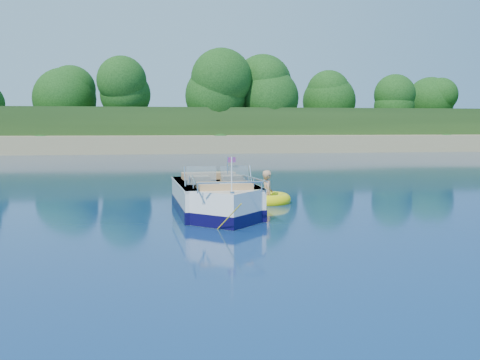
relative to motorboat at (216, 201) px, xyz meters
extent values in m
plane|color=#0A194B|center=(2.92, -3.36, -0.36)|extent=(160.00, 160.00, 0.00)
cube|color=tan|center=(2.92, 34.64, 0.14)|extent=(170.00, 8.00, 2.00)
cube|color=#1B3515|center=(2.92, 61.64, 0.64)|extent=(170.00, 56.00, 6.00)
cylinder|color=black|center=(-15.08, 37.14, 2.74)|extent=(0.44, 0.44, 3.20)
sphere|color=black|center=(-15.08, 37.14, 5.78)|extent=(5.28, 5.28, 5.28)
cylinder|color=black|center=(2.92, 38.64, 2.94)|extent=(0.44, 0.44, 3.60)
sphere|color=black|center=(2.92, 38.64, 6.36)|extent=(5.94, 5.94, 5.94)
cylinder|color=black|center=(22.92, 36.64, 2.44)|extent=(0.44, 0.44, 2.60)
sphere|color=black|center=(22.92, 36.64, 4.91)|extent=(4.29, 4.29, 4.29)
cube|color=white|center=(-0.02, 0.37, -0.06)|extent=(2.14, 3.78, 1.02)
cube|color=white|center=(0.07, -1.37, -0.06)|extent=(1.94, 1.94, 1.02)
cube|color=#0A0632|center=(-0.02, 0.37, -0.20)|extent=(2.17, 3.81, 0.29)
cube|color=#0A0632|center=(0.07, -1.37, -0.20)|extent=(1.98, 1.98, 0.29)
cube|color=tan|center=(-0.03, 0.66, 0.23)|extent=(1.69, 2.65, 0.10)
cube|color=white|center=(-0.02, 0.37, 0.42)|extent=(2.17, 3.78, 0.06)
cube|color=black|center=(-0.12, 2.38, -0.02)|extent=(0.55, 0.37, 0.88)
cube|color=#8C9EA5|center=(-0.42, -0.33, 0.70)|extent=(0.78, 0.32, 0.47)
cube|color=#8C9EA5|center=(0.45, -0.29, 0.70)|extent=(0.79, 0.40, 0.47)
cube|color=tan|center=(-0.44, 0.11, 0.45)|extent=(0.56, 0.56, 0.39)
cube|color=tan|center=(0.43, 0.15, 0.45)|extent=(0.56, 0.56, 0.39)
cube|color=tan|center=(-0.07, 1.34, 0.45)|extent=(1.54, 0.61, 0.37)
cube|color=tan|center=(0.06, -1.18, 0.43)|extent=(1.32, 0.80, 0.33)
cylinder|color=white|center=(0.11, -2.11, 0.86)|extent=(0.03, 0.03, 0.83)
cube|color=red|center=(0.37, -0.29, 1.09)|extent=(0.21, 0.03, 0.14)
cube|color=silver|center=(0.11, -2.16, 0.48)|extent=(0.10, 0.06, 0.05)
cylinder|color=yellow|center=(-0.02, -2.50, -0.02)|extent=(0.43, 0.98, 0.75)
torus|color=#F0E808|center=(1.74, 1.86, -0.26)|extent=(1.51, 1.51, 0.39)
torus|color=red|center=(1.74, 1.86, -0.24)|extent=(1.24, 1.24, 0.13)
imported|color=tan|center=(1.73, 1.76, -0.36)|extent=(0.36, 0.81, 1.58)
camera|label=1|loc=(-1.56, -13.85, 1.95)|focal=40.00mm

